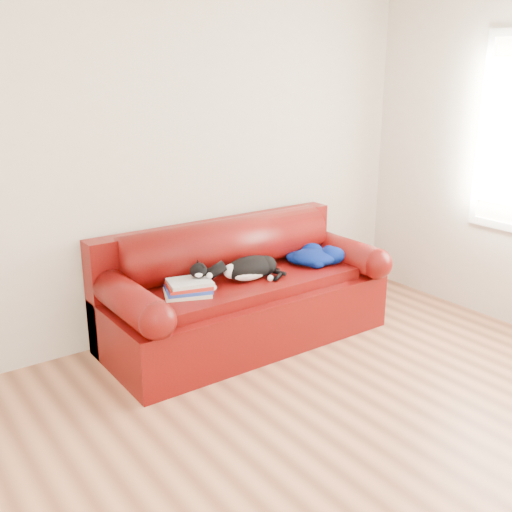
{
  "coord_description": "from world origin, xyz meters",
  "views": [
    {
      "loc": [
        -2.0,
        -1.94,
        1.97
      ],
      "look_at": [
        0.35,
        1.35,
        0.7
      ],
      "focal_mm": 42.0,
      "sensor_mm": 36.0,
      "label": 1
    }
  ],
  "objects_px": {
    "sofa_base": "(245,310)",
    "book_stack": "(188,288)",
    "cat": "(250,269)",
    "blanket": "(315,256)"
  },
  "relations": [
    {
      "from": "sofa_base",
      "to": "book_stack",
      "type": "height_order",
      "value": "book_stack"
    },
    {
      "from": "book_stack",
      "to": "cat",
      "type": "xyz_separation_m",
      "value": [
        0.51,
        0.01,
        0.03
      ]
    },
    {
      "from": "sofa_base",
      "to": "cat",
      "type": "relative_size",
      "value": 3.7
    },
    {
      "from": "sofa_base",
      "to": "cat",
      "type": "height_order",
      "value": "cat"
    },
    {
      "from": "book_stack",
      "to": "blanket",
      "type": "xyz_separation_m",
      "value": [
        1.15,
        0.02,
        0.01
      ]
    },
    {
      "from": "sofa_base",
      "to": "blanket",
      "type": "bearing_deg",
      "value": -4.91
    },
    {
      "from": "book_stack",
      "to": "blanket",
      "type": "height_order",
      "value": "blanket"
    },
    {
      "from": "cat",
      "to": "sofa_base",
      "type": "bearing_deg",
      "value": 101.86
    },
    {
      "from": "sofa_base",
      "to": "book_stack",
      "type": "relative_size",
      "value": 5.59
    },
    {
      "from": "sofa_base",
      "to": "book_stack",
      "type": "bearing_deg",
      "value": -171.66
    }
  ]
}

